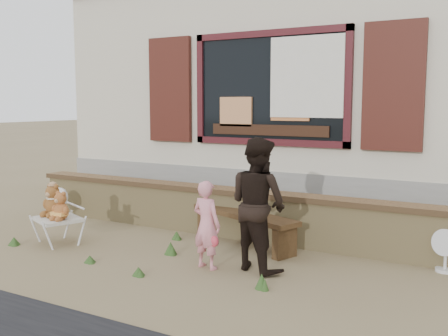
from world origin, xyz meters
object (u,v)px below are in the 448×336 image
Objects in this scene: child at (207,225)px; teddy_bear_right at (61,205)px; bench at (244,221)px; adult at (258,204)px; folding_chair at (58,220)px; teddy_bear_left at (53,199)px.

teddy_bear_right is at bearing 13.51° from child.
bench is 1.07m from child.
adult reaches higher than bench.
folding_chair is 2.78m from adult.
child is at bearing 26.65° from teddy_bear_right.
bench is at bearing -75.71° from child.
teddy_bear_right reaches higher than folding_chair.
child is (2.09, 0.15, -0.04)m from teddy_bear_right.
child is (2.22, 0.10, 0.18)m from folding_chair.
child is (0.09, -1.05, 0.18)m from bench.
teddy_bear_left is 2.88m from adult.
bench is at bearing 53.54° from teddy_bear_right.
child is at bearing 46.86° from adult.
teddy_bear_left is at bearing 26.71° from adult.
child reaches higher than bench.
child reaches higher than teddy_bear_right.
teddy_bear_left is at bearing 10.45° from child.
teddy_bear_right is (-2.00, -1.20, 0.22)m from bench.
adult is at bearing 31.23° from teddy_bear_right.
bench is at bearing -32.47° from adult.
bench is 2.35m from teddy_bear_right.
folding_chair is 0.26m from teddy_bear_right.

